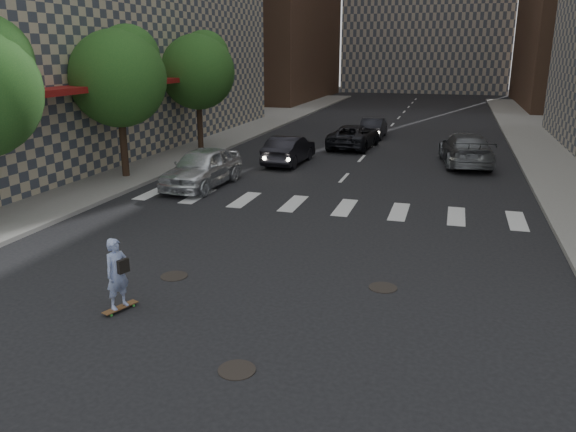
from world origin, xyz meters
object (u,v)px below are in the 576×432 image
traffic_car_c (354,136)px  traffic_car_b (466,149)px  tree_c (199,68)px  traffic_car_a (289,150)px  tree_b (120,74)px  silver_sedan (202,168)px  traffic_car_e (374,128)px  skateboarder (117,274)px  traffic_car_d (462,144)px

traffic_car_c → traffic_car_b: bearing=154.8°
tree_c → traffic_car_a: bearing=-23.4°
tree_c → tree_b: bearing=-90.0°
silver_sedan → traffic_car_c: 12.52m
traffic_car_e → traffic_car_c: bearing=82.8°
silver_sedan → skateboarder: bearing=-71.5°
traffic_car_d → silver_sedan: bearing=51.8°
skateboarder → traffic_car_b: size_ratio=0.31×
skateboarder → silver_sedan: skateboarder is taller
traffic_car_c → traffic_car_e: (0.55, 4.49, -0.03)m
silver_sedan → traffic_car_a: (2.13, 5.92, -0.11)m
skateboarder → traffic_car_e: size_ratio=0.42×
traffic_car_d → skateboarder: bearing=78.7°
traffic_car_e → traffic_car_d: bearing=134.6°
traffic_car_b → traffic_car_e: size_ratio=1.38×
traffic_car_d → tree_c: bearing=14.8°
skateboarder → traffic_car_e: bearing=106.1°
silver_sedan → traffic_car_c: (4.47, 11.70, -0.14)m
traffic_car_b → traffic_car_e: (-5.81, 8.07, -0.14)m
tree_b → traffic_car_e: 18.46m
skateboarder → traffic_car_a: skateboarder is taller
traffic_car_b → traffic_car_d: (-0.16, 2.39, -0.09)m
tree_c → silver_sedan: (3.95, -8.55, -3.81)m
traffic_car_d → traffic_car_e: (-5.65, 5.68, -0.06)m
tree_b → traffic_car_d: (14.63, 9.95, -3.93)m
traffic_car_b → traffic_car_d: bearing=-93.4°
traffic_car_c → traffic_car_d: size_ratio=1.19×
traffic_car_d → traffic_car_e: size_ratio=1.05×
silver_sedan → traffic_car_a: size_ratio=1.11×
traffic_car_b → traffic_car_d: size_ratio=1.32×
tree_c → traffic_car_c: size_ratio=1.32×
traffic_car_a → traffic_car_d: size_ratio=1.04×
tree_b → skateboarder: 14.57m
skateboarder → traffic_car_c: bearing=106.8°
tree_b → skateboarder: bearing=-59.1°
tree_b → traffic_car_b: (14.79, 7.55, -3.84)m
traffic_car_c → traffic_car_d: bearing=173.3°
traffic_car_e → traffic_car_b: bearing=125.5°
traffic_car_b → traffic_car_c: bearing=-36.6°
tree_b → tree_c: bearing=90.0°
tree_b → traffic_car_a: 9.01m
skateboarder → traffic_car_c: skateboarder is taller
traffic_car_b → tree_b: bearing=19.8°
traffic_car_a → tree_b: bearing=44.0°
traffic_car_e → tree_c: bearing=40.1°
traffic_car_b → traffic_car_c: size_ratio=1.11×
skateboarder → traffic_car_e: (1.74, 27.70, -0.23)m
tree_c → traffic_car_a: (6.09, -2.63, -3.92)m
tree_c → silver_sedan: bearing=-65.2°
traffic_car_e → skateboarder: bearing=86.2°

